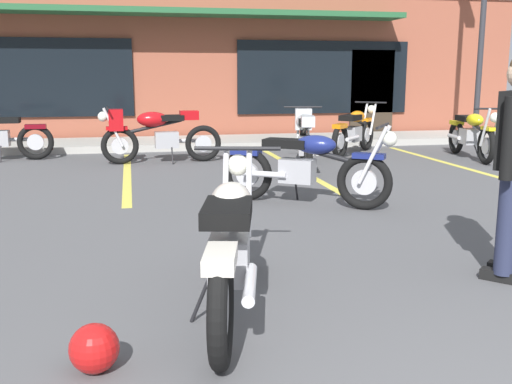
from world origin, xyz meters
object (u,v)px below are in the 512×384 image
Objects in this scene: motorcycle_silver_naked at (471,134)px; motorcycle_foreground_classic at (231,243)px; motorcycle_black_cruiser at (155,133)px; helmet_on_pavement at (94,348)px; motorcycle_red_sportbike at (306,166)px; motorcycle_cream_vintage at (355,130)px; motorcycle_orange_scrambler at (305,136)px.

motorcycle_foreground_classic is at bearing -131.41° from motorcycle_silver_naked.
motorcycle_black_cruiser is at bearing 173.39° from motorcycle_silver_naked.
motorcycle_foreground_classic is 0.99× the size of motorcycle_black_cruiser.
motorcycle_silver_naked is 9.30m from helmet_on_pavement.
motorcycle_cream_vintage is at bearing 62.11° from motorcycle_red_sportbike.
motorcycle_foreground_classic is 1.10m from helmet_on_pavement.
motorcycle_red_sportbike is 4.31m from helmet_on_pavement.
motorcycle_black_cruiser is at bearing 153.93° from motorcycle_orange_scrambler.
motorcycle_foreground_classic and motorcycle_red_sportbike have the same top height.
motorcycle_black_cruiser is 7.53m from helmet_on_pavement.
motorcycle_orange_scrambler is at bearing 69.05° from motorcycle_foreground_classic.
motorcycle_red_sportbike is at bearing 58.87° from helmet_on_pavement.
motorcycle_cream_vintage is (-1.83, 1.05, 0.00)m from motorcycle_silver_naked.
motorcycle_red_sportbike is 0.87× the size of motorcycle_silver_naked.
motorcycle_red_sportbike is at bearing -67.58° from motorcycle_black_cruiser.
motorcycle_orange_scrambler is (0.78, 2.66, 0.07)m from motorcycle_red_sportbike.
motorcycle_black_cruiser is at bearing 112.42° from motorcycle_red_sportbike.
helmet_on_pavement is at bearing -121.13° from motorcycle_red_sportbike.
helmet_on_pavement is (-0.82, -0.65, -0.33)m from motorcycle_foreground_classic.
motorcycle_silver_naked is at bearing -6.61° from motorcycle_black_cruiser.
helmet_on_pavement is at bearing -141.90° from motorcycle_foreground_classic.
motorcycle_black_cruiser and motorcycle_orange_scrambler have the same top height.
motorcycle_foreground_classic is at bearing -110.95° from motorcycle_orange_scrambler.
motorcycle_silver_naked reaches higher than helmet_on_pavement.
motorcycle_red_sportbike is 0.87× the size of motorcycle_black_cruiser.
motorcycle_silver_naked is (5.64, -0.65, -0.07)m from motorcycle_black_cruiser.
motorcycle_orange_scrambler is at bearing -26.07° from motorcycle_black_cruiser.
motorcycle_red_sportbike and motorcycle_cream_vintage have the same top height.
helmet_on_pavement is (-0.65, -7.50, -0.40)m from motorcycle_black_cruiser.
motorcycle_black_cruiser is 5.68m from motorcycle_silver_naked.
motorcycle_silver_naked is at bearing 48.59° from motorcycle_foreground_classic.
helmet_on_pavement is (-4.45, -7.90, -0.33)m from motorcycle_cream_vintage.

